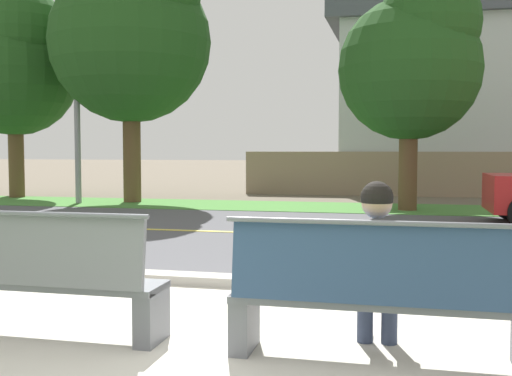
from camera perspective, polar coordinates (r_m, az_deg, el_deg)
ground_plane at (r=12.12m, az=6.24°, el=-3.39°), size 140.00×140.00×0.00m
sidewalk_pavement at (r=4.80m, az=-5.14°, el=-14.15°), size 44.00×3.60×0.01m
curb_edge at (r=6.61m, az=0.24°, el=-8.76°), size 44.00×0.30×0.11m
street_asphalt at (r=10.64m, az=5.26°, el=-4.33°), size 52.00×8.00×0.01m
road_centre_line at (r=10.64m, az=5.26°, el=-4.31°), size 48.00×0.14×0.01m
far_verge_grass at (r=15.66m, az=7.82°, el=-1.80°), size 48.00×2.80×0.02m
bench_left at (r=5.12m, az=-20.00°, el=-7.93°), size 2.05×0.48×1.01m
bench_right at (r=4.31m, az=11.29°, el=-9.93°), size 2.05×0.48×1.01m
seated_person_blue at (r=4.44m, az=11.11°, el=-6.76°), size 0.52×0.68×1.25m
streetlamp at (r=17.71m, az=-16.02°, el=11.85°), size 0.24×2.10×7.10m
shade_tree_far_left at (r=20.15m, az=-21.35°, el=10.72°), size 3.79×3.79×6.25m
shade_tree_left at (r=17.57m, az=-11.25°, el=14.21°), size 4.41×4.41×7.27m
shade_tree_centre at (r=15.24m, az=14.46°, el=11.58°), size 3.38×3.38×5.57m
garden_wall at (r=19.98m, az=17.58°, el=1.22°), size 13.00×0.36×1.40m
house_across_street at (r=23.46m, az=22.35°, el=7.48°), size 12.11×6.91×6.25m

